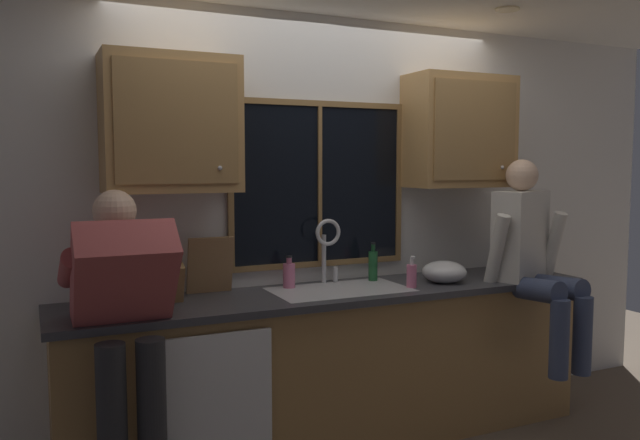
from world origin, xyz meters
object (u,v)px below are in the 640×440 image
(person_sitting_on_counter, at_px, (531,252))
(soap_dispenser, at_px, (412,275))
(person_standing, at_px, (125,318))
(cutting_board, at_px, (210,265))
(knife_block, at_px, (171,282))
(bottle_tall_clear, at_px, (373,265))
(bottle_green_glass, at_px, (289,275))
(mixing_bowl, at_px, (444,272))

(person_sitting_on_counter, bearing_deg, soap_dispenser, 169.23)
(person_standing, xyz_separation_m, soap_dispenser, (1.67, 0.17, 0.04))
(cutting_board, bearing_deg, person_standing, -136.42)
(knife_block, xyz_separation_m, cutting_board, (0.25, 0.14, 0.05))
(knife_block, xyz_separation_m, bottle_tall_clear, (1.28, 0.09, -0.01))
(knife_block, height_order, cutting_board, cutting_board)
(bottle_green_glass, bearing_deg, bottle_tall_clear, -0.98)
(person_sitting_on_counter, xyz_separation_m, mixing_bowl, (-0.50, 0.22, -0.12))
(person_sitting_on_counter, distance_m, mixing_bowl, 0.55)
(person_standing, bearing_deg, person_sitting_on_counter, 0.63)
(person_standing, bearing_deg, soap_dispenser, 6.00)
(knife_block, bearing_deg, bottle_green_glass, 7.93)
(mixing_bowl, distance_m, soap_dispenser, 0.29)
(mixing_bowl, bearing_deg, soap_dispenser, -166.45)
(person_standing, xyz_separation_m, cutting_board, (0.54, 0.51, 0.13))
(soap_dispenser, bearing_deg, knife_block, 171.91)
(soap_dispenser, bearing_deg, cutting_board, 163.28)
(cutting_board, height_order, bottle_tall_clear, cutting_board)
(mixing_bowl, xyz_separation_m, bottle_green_glass, (-0.95, 0.23, 0.02))
(cutting_board, xyz_separation_m, soap_dispenser, (1.13, -0.34, -0.09))
(knife_block, height_order, soap_dispenser, knife_block)
(person_standing, height_order, person_sitting_on_counter, person_sitting_on_counter)
(mixing_bowl, bearing_deg, bottle_tall_clear, 150.44)
(knife_block, relative_size, cutting_board, 0.98)
(cutting_board, xyz_separation_m, bottle_green_glass, (0.46, -0.04, -0.08))
(cutting_board, bearing_deg, soap_dispenser, -16.72)
(cutting_board, height_order, soap_dispenser, cutting_board)
(person_standing, xyz_separation_m, bottle_green_glass, (1.00, 0.47, 0.05))
(person_standing, height_order, bottle_tall_clear, person_standing)
(person_sitting_on_counter, height_order, mixing_bowl, person_sitting_on_counter)
(knife_block, xyz_separation_m, mixing_bowl, (1.66, -0.13, -0.05))
(knife_block, bearing_deg, cutting_board, 29.38)
(person_standing, xyz_separation_m, bottle_tall_clear, (1.56, 0.46, 0.07))
(cutting_board, bearing_deg, person_sitting_on_counter, -14.32)
(person_sitting_on_counter, distance_m, cutting_board, 1.97)
(person_sitting_on_counter, relative_size, soap_dispenser, 6.58)
(bottle_green_glass, bearing_deg, knife_block, -172.07)
(person_standing, xyz_separation_m, mixing_bowl, (1.95, 0.24, 0.03))
(person_standing, relative_size, soap_dispenser, 7.98)
(person_standing, relative_size, cutting_board, 4.66)
(person_sitting_on_counter, bearing_deg, cutting_board, 165.68)
(mixing_bowl, bearing_deg, knife_block, 175.60)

